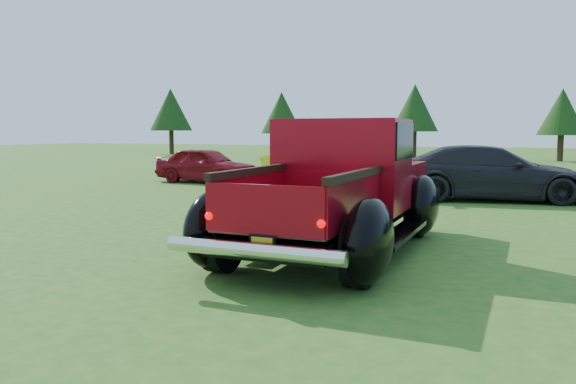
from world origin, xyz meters
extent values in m
plane|color=#275D1A|center=(0.00, 0.00, 0.00)|extent=(120.00, 120.00, 0.00)
cylinder|color=#332114|center=(-22.00, 30.00, 0.94)|extent=(0.36, 0.36, 1.87)
cone|color=black|center=(-22.00, 30.00, 3.54)|extent=(3.33, 3.33, 3.33)
cylinder|color=#332114|center=(-12.00, 29.00, 0.83)|extent=(0.36, 0.36, 1.66)
cone|color=black|center=(-12.00, 29.00, 3.13)|extent=(2.94, 2.94, 2.94)
cylinder|color=#332114|center=(-3.00, 31.00, 0.90)|extent=(0.36, 0.36, 1.80)
cone|color=black|center=(-3.00, 31.00, 3.40)|extent=(3.20, 3.20, 3.20)
cylinder|color=#332114|center=(6.00, 30.00, 0.79)|extent=(0.36, 0.36, 1.58)
cone|color=black|center=(6.00, 30.00, 2.99)|extent=(2.82, 2.82, 2.82)
cylinder|color=black|center=(0.31, -1.60, 0.43)|extent=(0.27, 0.87, 0.87)
cylinder|color=black|center=(2.15, -1.63, 0.43)|extent=(0.27, 0.87, 0.87)
cylinder|color=black|center=(0.36, 1.86, 0.43)|extent=(0.27, 0.87, 0.87)
cylinder|color=black|center=(2.20, 1.83, 0.43)|extent=(0.27, 0.87, 0.87)
cube|color=black|center=(1.26, 0.17, 0.49)|extent=(1.59, 5.11, 0.22)
cube|color=maroon|center=(1.28, 1.96, 0.93)|extent=(1.86, 1.65, 0.67)
cube|color=silver|center=(1.30, 2.79, 0.92)|extent=(1.73, 0.09, 0.54)
cube|color=maroon|center=(1.26, 0.55, 1.30)|extent=(1.94, 1.27, 1.41)
cube|color=black|center=(1.26, 0.55, 1.68)|extent=(1.99, 1.17, 0.54)
cube|color=maroon|center=(1.26, 0.55, 1.97)|extent=(1.86, 1.16, 0.09)
cube|color=brown|center=(1.24, -1.18, 0.67)|extent=(1.49, 2.19, 0.05)
cube|color=maroon|center=(0.51, -1.17, 0.95)|extent=(0.09, 2.16, 0.56)
cube|color=maroon|center=(1.97, -1.19, 0.95)|extent=(0.09, 2.16, 0.56)
cube|color=maroon|center=(1.25, -0.10, 0.95)|extent=(1.46, 0.08, 0.56)
cube|color=maroon|center=(1.22, -2.26, 0.95)|extent=(1.46, 0.09, 0.56)
cube|color=black|center=(0.51, -1.17, 1.29)|extent=(0.13, 2.16, 0.10)
cube|color=black|center=(1.97, -1.19, 1.29)|extent=(0.13, 2.16, 0.10)
ellipsoid|color=black|center=(0.20, -1.60, 0.56)|extent=(0.52, 1.15, 0.95)
ellipsoid|color=black|center=(2.26, -1.63, 0.56)|extent=(0.52, 1.15, 0.95)
ellipsoid|color=black|center=(0.26, 1.86, 0.56)|extent=(0.52, 1.15, 0.95)
ellipsoid|color=black|center=(2.31, 1.83, 0.56)|extent=(0.52, 1.15, 0.95)
cube|color=black|center=(0.23, 0.13, 0.36)|extent=(0.38, 2.28, 0.06)
cube|color=black|center=(2.28, 0.10, 0.36)|extent=(0.38, 2.28, 0.06)
cylinder|color=silver|center=(1.22, -2.53, 0.54)|extent=(2.11, 0.21, 0.17)
cube|color=black|center=(1.22, -2.31, 0.59)|extent=(0.32, 0.02, 0.16)
cube|color=gold|center=(1.22, -2.32, 0.59)|extent=(0.26, 0.01, 0.11)
sphere|color=#CC0505|center=(0.53, -2.28, 0.84)|extent=(0.10, 0.10, 0.10)
sphere|color=#CC0505|center=(1.91, -2.31, 0.84)|extent=(0.10, 0.10, 0.10)
imported|color=maroon|center=(-6.50, 9.39, 0.63)|extent=(3.79, 1.72, 1.26)
imported|color=yellow|center=(-2.08, 9.81, 0.72)|extent=(4.46, 1.87, 1.43)
imported|color=black|center=(3.09, 7.87, 0.73)|extent=(5.28, 2.89, 1.45)
camera|label=1|loc=(3.85, -7.87, 1.82)|focal=35.00mm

